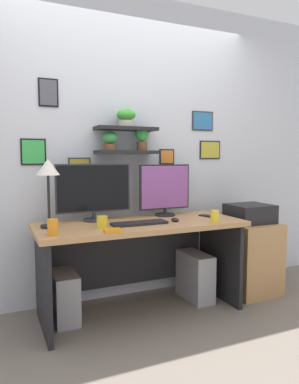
{
  "coord_description": "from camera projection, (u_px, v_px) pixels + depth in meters",
  "views": [
    {
      "loc": [
        -1.11,
        -2.64,
        1.27
      ],
      "look_at": [
        0.1,
        0.05,
        0.99
      ],
      "focal_mm": 33.77,
      "sensor_mm": 36.0,
      "label": 1
    }
  ],
  "objects": [
    {
      "name": "computer_tower_right",
      "position": [
        195.0,
        276.0,
        3.24
      ],
      "size": [
        0.18,
        0.4,
        0.42
      ],
      "primitive_type": "cube",
      "color": "#99999E",
      "rests_on": "ground"
    },
    {
      "name": "computer_tower_left",
      "position": [
        64.0,
        296.0,
        2.82
      ],
      "size": [
        0.18,
        0.4,
        0.38
      ],
      "primitive_type": "cube",
      "color": "#99999E",
      "rests_on": "ground"
    },
    {
      "name": "monitor_right",
      "position": [
        165.0,
        190.0,
        3.21
      ],
      "size": [
        0.48,
        0.18,
        0.46
      ],
      "color": "black",
      "rests_on": "desk"
    },
    {
      "name": "desk_lamp",
      "position": [
        48.0,
        173.0,
        2.64
      ],
      "size": [
        0.17,
        0.17,
        0.51
      ],
      "color": "black",
      "rests_on": "desk"
    },
    {
      "name": "cell_phone",
      "position": [
        207.0,
        216.0,
        3.18
      ],
      "size": [
        0.11,
        0.15,
        0.01
      ],
      "primitive_type": "cube",
      "rotation": [
        0.0,
        0.0,
        0.29
      ],
      "color": "black",
      "rests_on": "desk"
    },
    {
      "name": "monitor_left",
      "position": [
        94.0,
        190.0,
        2.94
      ],
      "size": [
        0.62,
        0.18,
        0.47
      ],
      "color": "#2D2D33",
      "rests_on": "desk"
    },
    {
      "name": "printer",
      "position": [
        250.0,
        213.0,
        3.36
      ],
      "size": [
        0.38,
        0.34,
        0.17
      ],
      "primitive_type": "cube",
      "color": "black",
      "rests_on": "drawer_cabinet"
    },
    {
      "name": "computer_mouse",
      "position": [
        175.0,
        220.0,
        2.93
      ],
      "size": [
        0.06,
        0.09,
        0.03
      ],
      "primitive_type": "ellipsoid",
      "color": "black",
      "rests_on": "desk"
    },
    {
      "name": "pen_cup",
      "position": [
        215.0,
        217.0,
        2.87
      ],
      "size": [
        0.07,
        0.07,
        0.1
      ],
      "primitive_type": "cylinder",
      "color": "yellow",
      "rests_on": "desk"
    },
    {
      "name": "coffee_mug",
      "position": [
        102.0,
        222.0,
        2.66
      ],
      "size": [
        0.08,
        0.08,
        0.09
      ],
      "primitive_type": "cylinder",
      "color": "yellow",
      "rests_on": "desk"
    },
    {
      "name": "drawer_cabinet",
      "position": [
        249.0,
        257.0,
        3.4
      ],
      "size": [
        0.44,
        0.5,
        0.66
      ],
      "primitive_type": "cube",
      "color": "tan",
      "rests_on": "ground"
    },
    {
      "name": "desk",
      "position": [
        138.0,
        246.0,
        2.97
      ],
      "size": [
        1.66,
        0.68,
        0.75
      ],
      "color": "tan",
      "rests_on": "ground"
    },
    {
      "name": "water_cup",
      "position": [
        53.0,
        227.0,
        2.41
      ],
      "size": [
        0.07,
        0.07,
        0.11
      ],
      "primitive_type": "cylinder",
      "color": "orange",
      "rests_on": "desk"
    },
    {
      "name": "keyboard",
      "position": [
        139.0,
        223.0,
        2.8
      ],
      "size": [
        0.44,
        0.14,
        0.02
      ],
      "primitive_type": "cube",
      "color": "black",
      "rests_on": "desk"
    },
    {
      "name": "scissors_tray",
      "position": [
        112.0,
        231.0,
        2.51
      ],
      "size": [
        0.12,
        0.09,
        0.02
      ],
      "primitive_type": "cube",
      "rotation": [
        0.0,
        0.0,
        -0.06
      ],
      "color": "orange",
      "rests_on": "desk"
    },
    {
      "name": "ground_plane",
      "position": [
        141.0,
        312.0,
        2.97
      ],
      "size": [
        8.0,
        8.0,
        0.0
      ],
      "primitive_type": "plane",
      "color": "#70665B"
    },
    {
      "name": "back_wall_assembly",
      "position": [
        122.0,
        148.0,
        3.24
      ],
      "size": [
        4.4,
        0.24,
        2.7
      ],
      "color": "silver",
      "rests_on": "ground"
    }
  ]
}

